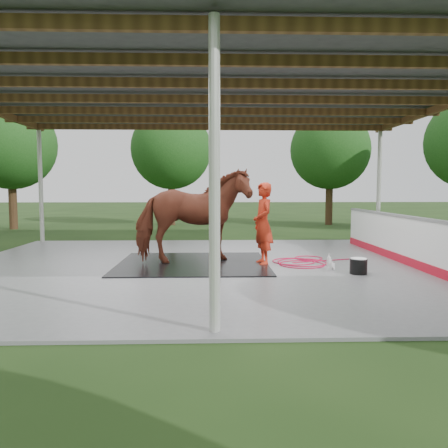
{
  "coord_description": "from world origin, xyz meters",
  "views": [
    {
      "loc": [
        -0.05,
        -10.05,
        1.83
      ],
      "look_at": [
        0.26,
        -0.09,
        1.03
      ],
      "focal_mm": 35.0,
      "sensor_mm": 36.0,
      "label": 1
    }
  ],
  "objects_px": {
    "dasher_board": "(408,242)",
    "handler": "(263,224)",
    "wash_bucket": "(358,266)",
    "horse": "(193,216)"
  },
  "relations": [
    {
      "from": "dasher_board",
      "to": "handler",
      "type": "distance_m",
      "value": 3.44
    },
    {
      "from": "horse",
      "to": "wash_bucket",
      "type": "bearing_deg",
      "value": -120.42
    },
    {
      "from": "dasher_board",
      "to": "handler",
      "type": "relative_size",
      "value": 4.15
    },
    {
      "from": "horse",
      "to": "handler",
      "type": "height_order",
      "value": "horse"
    },
    {
      "from": "dasher_board",
      "to": "wash_bucket",
      "type": "xyz_separation_m",
      "value": [
        -1.55,
        -1.1,
        -0.37
      ]
    },
    {
      "from": "dasher_board",
      "to": "handler",
      "type": "xyz_separation_m",
      "value": [
        -3.41,
        0.13,
        0.42
      ]
    },
    {
      "from": "dasher_board",
      "to": "wash_bucket",
      "type": "distance_m",
      "value": 1.94
    },
    {
      "from": "handler",
      "to": "wash_bucket",
      "type": "height_order",
      "value": "handler"
    },
    {
      "from": "horse",
      "to": "wash_bucket",
      "type": "distance_m",
      "value": 3.89
    },
    {
      "from": "handler",
      "to": "horse",
      "type": "bearing_deg",
      "value": -105.08
    }
  ]
}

